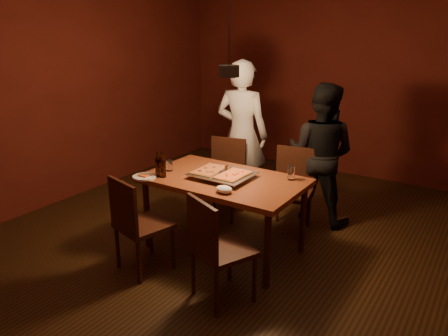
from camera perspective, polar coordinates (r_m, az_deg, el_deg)
The scene contains 19 objects.
room_shell at distance 3.93m, azimuth 0.64°, elevation 7.45°, with size 6.00×6.00×6.00m.
dining_table at distance 4.17m, azimuth 0.00°, elevation -2.27°, with size 1.50×0.90×0.75m.
chair_far_left at distance 5.05m, azimuth 0.16°, elevation -0.23°, with size 0.50×0.50×0.49m.
chair_far_right at distance 4.73m, azimuth 8.93°, elevation -1.77°, with size 0.49×0.49×0.49m.
chair_near_left at distance 3.91m, azimuth -11.57°, elevation -6.30°, with size 0.51×0.51×0.49m.
chair_near_right at distance 3.43m, azimuth -1.30°, elevation -9.55°, with size 0.55×0.55×0.49m.
pizza_tray at distance 4.14m, azimuth -0.18°, elevation -0.98°, with size 0.55×0.45×0.05m, color silver.
pizza_meat at distance 4.20m, azimuth -1.84°, elevation -0.22°, with size 0.23×0.37×0.02m, color maroon.
pizza_cheese at distance 4.06m, azimuth 1.19°, elevation -0.88°, with size 0.23×0.36×0.02m, color gold.
spatula at distance 4.14m, azimuth 0.07°, elevation -0.39°, with size 0.09×0.24×0.04m, color silver, non-canonical shape.
beer_bottle_a at distance 4.21m, azimuth -8.59°, elevation 0.51°, with size 0.06×0.06×0.24m.
beer_bottle_b at distance 4.17m, azimuth -8.04°, elevation 0.43°, with size 0.06×0.06×0.25m.
water_glass_left at distance 4.36m, azimuth -7.14°, elevation 0.30°, with size 0.07×0.07×0.11m, color silver.
water_glass_right at distance 4.12m, azimuth 8.76°, elevation -0.64°, with size 0.07×0.07×0.13m, color silver.
plate_slice at distance 4.22m, azimuth -10.35°, elevation -1.10°, with size 0.22×0.22×0.03m.
napkin at distance 3.77m, azimuth 0.00°, elevation -2.80°, with size 0.15×0.12×0.06m, color white.
diner_white at distance 5.24m, azimuth 2.34°, elevation 4.38°, with size 0.64×0.42×1.77m, color silver.
diner_dark at distance 4.91m, azimuth 12.49°, elevation 1.78°, with size 0.76×0.59×1.56m, color black.
pendant_lamp at distance 3.88m, azimuth 0.65°, elevation 12.69°, with size 0.18×0.18×1.10m.
Camera 1 is at (2.08, -3.26, 2.13)m, focal length 35.00 mm.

